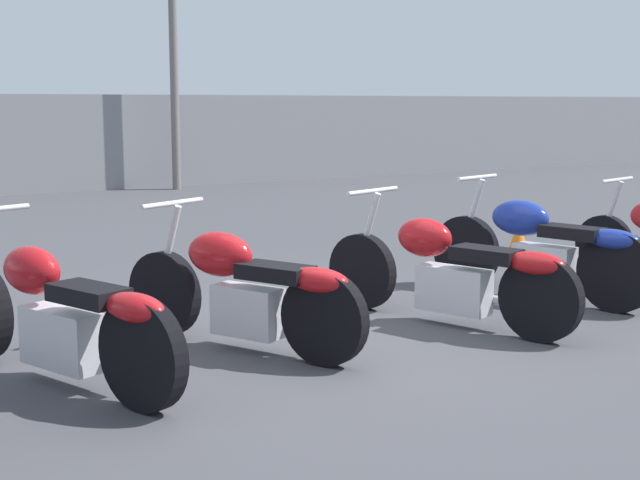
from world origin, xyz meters
The scene contains 6 objects.
ground_plane centered at (0.00, 0.00, 0.00)m, with size 60.00×60.00×0.00m, color #424247.
motorcycle_slot_1 centered at (-2.02, -0.02, 0.41)m, with size 0.97×2.13×0.99m.
motorcycle_slot_2 centered at (-0.76, 0.06, 0.41)m, with size 0.98×1.82×0.97m.
motorcycle_slot_3 centered at (0.85, -0.14, 0.40)m, with size 0.90×2.09×0.98m.
motorcycle_slot_4 centered at (2.06, 0.14, 0.43)m, with size 0.77×2.02×1.01m.
traffic_cone_near centered at (3.13, 1.51, 0.22)m, with size 0.29×0.29×0.44m.
Camera 1 is at (-3.38, -5.14, 1.64)m, focal length 50.00 mm.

